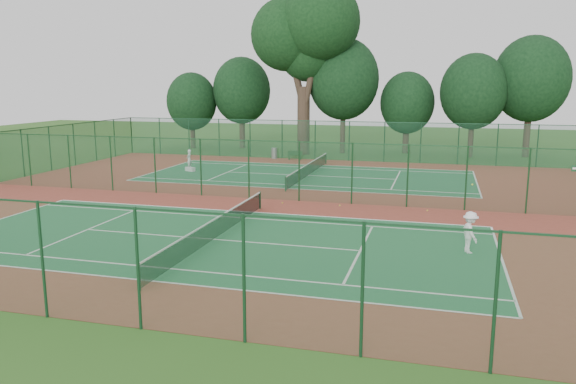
% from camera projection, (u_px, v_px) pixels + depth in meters
% --- Properties ---
extents(ground, '(120.00, 120.00, 0.00)m').
position_uv_depth(ground, '(274.00, 200.00, 33.11)').
color(ground, '#2B581B').
rests_on(ground, ground).
extents(red_pad, '(40.00, 36.00, 0.01)m').
position_uv_depth(red_pad, '(274.00, 199.00, 33.11)').
color(red_pad, brown).
rests_on(red_pad, ground).
extents(court_near, '(23.77, 10.97, 0.01)m').
position_uv_depth(court_near, '(215.00, 240.00, 24.59)').
color(court_near, '#1E6035').
rests_on(court_near, red_pad).
extents(court_far, '(23.77, 10.97, 0.01)m').
position_uv_depth(court_far, '(309.00, 176.00, 41.63)').
color(court_far, '#1E5F36').
rests_on(court_far, red_pad).
extents(fence_north, '(40.00, 0.09, 3.50)m').
position_uv_depth(fence_north, '(332.00, 140.00, 49.82)').
color(fence_north, '#17462E').
rests_on(fence_north, ground).
extents(fence_south, '(40.00, 0.09, 3.50)m').
position_uv_depth(fence_south, '(89.00, 264.00, 15.73)').
color(fence_south, '#1A4E2A').
rests_on(fence_south, ground).
extents(fence_divider, '(40.00, 0.09, 3.50)m').
position_uv_depth(fence_divider, '(274.00, 170.00, 32.78)').
color(fence_divider, '#164424').
rests_on(fence_divider, ground).
extents(tennis_net_near, '(0.10, 12.90, 0.97)m').
position_uv_depth(tennis_net_near, '(214.00, 228.00, 24.49)').
color(tennis_net_near, '#13361E').
rests_on(tennis_net_near, ground).
extents(tennis_net_far, '(0.10, 12.90, 0.97)m').
position_uv_depth(tennis_net_far, '(309.00, 169.00, 41.53)').
color(tennis_net_far, '#163E25').
rests_on(tennis_net_far, ground).
extents(player_near, '(0.97, 1.25, 1.70)m').
position_uv_depth(player_near, '(470.00, 232.00, 22.50)').
color(player_near, white).
rests_on(player_near, court_near).
extents(player_far, '(0.41, 0.59, 1.54)m').
position_uv_depth(player_far, '(189.00, 159.00, 44.79)').
color(player_far, white).
rests_on(player_far, court_far).
extents(trash_bin, '(0.66, 0.66, 0.96)m').
position_uv_depth(trash_bin, '(274.00, 153.00, 51.04)').
color(trash_bin, gray).
rests_on(trash_bin, red_pad).
extents(bench, '(1.36, 0.83, 0.81)m').
position_uv_depth(bench, '(295.00, 155.00, 50.28)').
color(bench, black).
rests_on(bench, red_pad).
extents(kit_bag, '(0.92, 0.65, 0.32)m').
position_uv_depth(kit_bag, '(190.00, 169.00, 43.67)').
color(kit_bag, silver).
rests_on(kit_bag, red_pad).
extents(stray_ball_a, '(0.07, 0.07, 0.07)m').
position_uv_depth(stray_ball_a, '(340.00, 205.00, 31.34)').
color(stray_ball_a, '#C5D230').
rests_on(stray_ball_a, red_pad).
extents(stray_ball_b, '(0.06, 0.06, 0.06)m').
position_uv_depth(stray_ball_b, '(427.00, 210.00, 30.10)').
color(stray_ball_b, yellow).
rests_on(stray_ball_b, red_pad).
extents(stray_ball_c, '(0.07, 0.07, 0.07)m').
position_uv_depth(stray_ball_c, '(282.00, 203.00, 31.98)').
color(stray_ball_c, yellow).
rests_on(stray_ball_c, red_pad).
extents(big_tree, '(10.43, 7.63, 16.02)m').
position_uv_depth(big_tree, '(306.00, 33.00, 52.37)').
color(big_tree, '#34251C').
rests_on(big_tree, ground).
extents(evergreen_row, '(39.00, 5.00, 12.00)m').
position_uv_depth(evergreen_row, '(349.00, 152.00, 55.94)').
color(evergreen_row, black).
rests_on(evergreen_row, ground).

